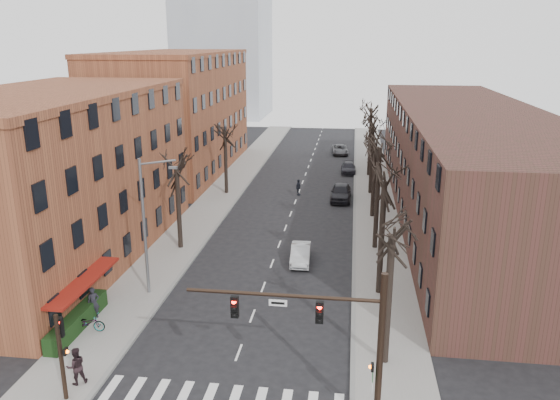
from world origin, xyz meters
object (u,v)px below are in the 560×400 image
at_px(parked_car_mid, 348,168).
at_px(bicycle, 88,323).
at_px(silver_sedan, 301,254).
at_px(pedestrian_a, 93,303).
at_px(parked_car_near, 341,192).

height_order(parked_car_mid, bicycle, parked_car_mid).
distance_m(silver_sedan, pedestrian_a, 15.17).
bearing_deg(parked_car_near, bicycle, -114.00).
relative_size(silver_sedan, pedestrian_a, 2.14).
distance_m(parked_car_mid, bicycle, 42.90).
xyz_separation_m(parked_car_near, pedestrian_a, (-13.73, -26.91, 0.24)).
bearing_deg(pedestrian_a, bicycle, -104.42).
bearing_deg(parked_car_near, parked_car_mid, 88.33).
bearing_deg(parked_car_mid, silver_sedan, -97.46).
bearing_deg(parked_car_near, pedestrian_a, -115.90).
relative_size(parked_car_near, parked_car_mid, 1.16).
relative_size(parked_car_mid, pedestrian_a, 2.28).
height_order(silver_sedan, pedestrian_a, pedestrian_a).
bearing_deg(silver_sedan, parked_car_mid, 81.10).
distance_m(parked_car_near, parked_car_mid, 12.14).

